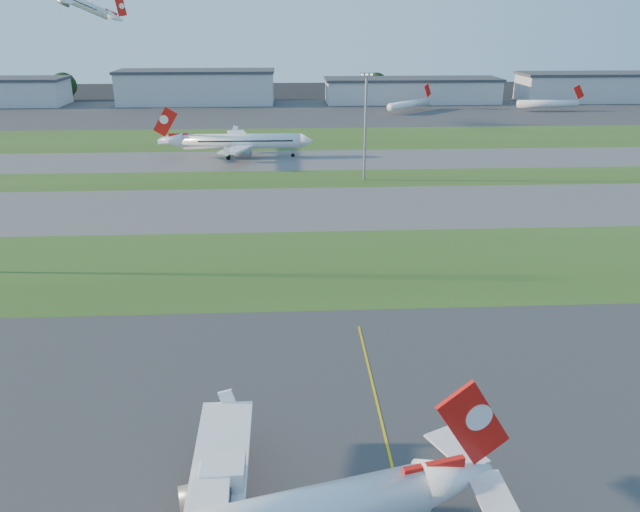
{
  "coord_description": "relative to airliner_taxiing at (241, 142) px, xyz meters",
  "views": [
    {
      "loc": [
        -3.99,
        -42.7,
        38.28
      ],
      "look_at": [
        0.31,
        38.13,
        7.0
      ],
      "focal_mm": 35.0,
      "sensor_mm": 36.0,
      "label": 1
    }
  ],
  "objects": [
    {
      "name": "tree_east",
      "position": [
        132.23,
        130.64,
        1.6
      ],
      "size": [
        10.45,
        10.45,
        11.4
      ],
      "color": "black",
      "rests_on": "ground"
    },
    {
      "name": "taxiway_b",
      "position": [
        17.23,
        -4.36,
        -4.55
      ],
      "size": [
        300.0,
        26.0,
        0.01
      ],
      "primitive_type": "cube",
      "color": "#515154",
      "rests_on": "ground"
    },
    {
      "name": "tree_west",
      "position": [
        -92.77,
        133.64,
        2.58
      ],
      "size": [
        12.1,
        12.1,
        13.2
      ],
      "color": "black",
      "rests_on": "ground"
    },
    {
      "name": "mini_jet_near",
      "position": [
        65.28,
        87.46,
        -1.28
      ],
      "size": [
        22.18,
        20.7,
        9.48
      ],
      "rotation": [
        0.0,
        0.0,
        0.75
      ],
      "color": "white",
      "rests_on": "ground"
    },
    {
      "name": "mini_jet_far",
      "position": [
        124.67,
        86.31,
        -1.28
      ],
      "size": [
        28.6,
        3.39,
        9.48
      ],
      "rotation": [
        0.0,
        0.0,
        0.01
      ],
      "color": "white",
      "rests_on": "ground"
    },
    {
      "name": "grass_strip_b",
      "position": [
        17.23,
        -26.36,
        -4.55
      ],
      "size": [
        300.0,
        18.0,
        0.01
      ],
      "primitive_type": "cube",
      "color": "#2F4A18",
      "rests_on": "ground"
    },
    {
      "name": "grass_strip_c",
      "position": [
        17.23,
        28.64,
        -4.55
      ],
      "size": [
        300.0,
        40.0,
        0.01
      ],
      "primitive_type": "cube",
      "color": "#2F4A18",
      "rests_on": "ground"
    },
    {
      "name": "hangar_east",
      "position": [
        72.23,
        118.64,
        1.08
      ],
      "size": [
        81.6,
        23.0,
        11.2
      ],
      "color": "#9EA0A6",
      "rests_on": "ground"
    },
    {
      "name": "hangar_west",
      "position": [
        -27.77,
        118.64,
        3.08
      ],
      "size": [
        71.4,
        23.0,
        15.2
      ],
      "color": "#9EA0A6",
      "rests_on": "ground"
    },
    {
      "name": "hangar_far_east",
      "position": [
        172.23,
        118.64,
        2.08
      ],
      "size": [
        96.9,
        23.0,
        13.2
      ],
      "color": "#9EA0A6",
      "rests_on": "ground"
    },
    {
      "name": "tree_mid_west",
      "position": [
        -2.77,
        129.64,
        1.28
      ],
      "size": [
        9.9,
        9.9,
        10.8
      ],
      "color": "black",
      "rests_on": "ground"
    },
    {
      "name": "grass_strip_a",
      "position": [
        17.23,
        -84.36,
        -4.55
      ],
      "size": [
        300.0,
        34.0,
        0.01
      ],
      "primitive_type": "cube",
      "color": "#2F4A18",
      "rests_on": "ground"
    },
    {
      "name": "yellow_line",
      "position": [
        22.23,
        -136.36,
        -4.56
      ],
      "size": [
        0.25,
        60.0,
        0.02
      ],
      "primitive_type": "cube",
      "color": "gold",
      "rests_on": "ground"
    },
    {
      "name": "airliner_taxiing",
      "position": [
        0.0,
        0.0,
        0.0
      ],
      "size": [
        41.56,
        35.3,
        12.98
      ],
      "rotation": [
        0.0,
        0.0,
        3.15
      ],
      "color": "white",
      "rests_on": "ground"
    },
    {
      "name": "tree_mid_east",
      "position": [
        57.23,
        132.64,
        2.25
      ],
      "size": [
        11.55,
        11.55,
        12.6
      ],
      "color": "black",
      "rests_on": "ground"
    },
    {
      "name": "ground",
      "position": [
        17.23,
        -136.36,
        -4.56
      ],
      "size": [
        700.0,
        700.0,
        0.0
      ],
      "primitive_type": "plane",
      "color": "black",
      "rests_on": "ground"
    },
    {
      "name": "apron_far",
      "position": [
        17.23,
        88.64,
        -4.55
      ],
      "size": [
        400.0,
        80.0,
        0.01
      ],
      "primitive_type": "cube",
      "color": "#333335",
      "rests_on": "ground"
    },
    {
      "name": "apron_near",
      "position": [
        17.23,
        -136.36,
        -4.55
      ],
      "size": [
        300.0,
        70.0,
        0.01
      ],
      "primitive_type": "cube",
      "color": "#333335",
      "rests_on": "ground"
    },
    {
      "name": "light_mast_centre",
      "position": [
        32.23,
        -28.36,
        10.25
      ],
      "size": [
        3.2,
        0.7,
        25.8
      ],
      "color": "gray",
      "rests_on": "ground"
    },
    {
      "name": "airliner_departing",
      "position": [
        -62.45,
        66.09,
        39.02
      ],
      "size": [
        33.13,
        28.09,
        10.34
      ],
      "rotation": [
        0.0,
        0.0,
        -0.04
      ],
      "color": "white"
    },
    {
      "name": "taxiway_a",
      "position": [
        17.23,
        -51.36,
        -4.55
      ],
      "size": [
        300.0,
        32.0,
        0.01
      ],
      "primitive_type": "cube",
      "color": "#515154",
      "rests_on": "ground"
    }
  ]
}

